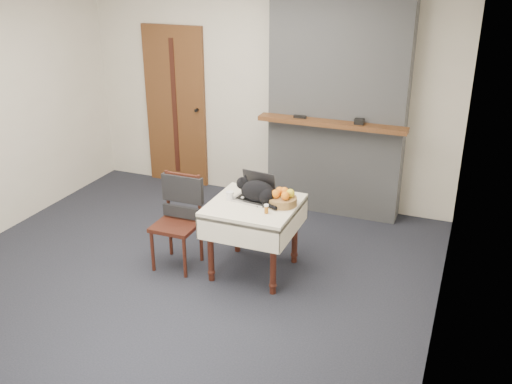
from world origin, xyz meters
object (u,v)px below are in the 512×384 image
laptop (255,192)px  pill_bottle (266,209)px  door (176,107)px  chair (180,208)px  side_table (254,214)px  fruit_basket (283,199)px  cream_jar (230,196)px  cat (258,192)px

laptop → pill_bottle: (0.21, -0.27, -0.02)m
door → chair: door is taller
side_table → laptop: size_ratio=2.21×
side_table → fruit_basket: bearing=14.1°
pill_bottle → side_table: bearing=138.4°
cream_jar → chair: size_ratio=0.09×
laptop → cream_jar: size_ratio=4.46×
pill_bottle → chair: bearing=175.2°
laptop → pill_bottle: 0.34m
side_table → chair: size_ratio=0.87×
side_table → pill_bottle: 0.29m
door → laptop: (1.75, -1.67, -0.24)m
cat → cream_jar: (-0.26, -0.06, -0.06)m
pill_bottle → fruit_basket: fruit_basket is taller
laptop → fruit_basket: bearing=-2.3°
cat → pill_bottle: size_ratio=5.60×
side_table → chair: (-0.72, -0.08, -0.02)m
door → fruit_basket: (2.03, -1.72, -0.24)m
side_table → door: bearing=135.0°
fruit_basket → chair: (-0.97, -0.15, -0.19)m
fruit_basket → pill_bottle: bearing=-107.5°
fruit_basket → chair: bearing=-171.3°
side_table → pill_bottle: pill_bottle is taller
laptop → fruit_basket: size_ratio=1.35×
cat → chair: 0.79m
cream_jar → pill_bottle: pill_bottle is taller
door → cat: door is taller
cream_jar → pill_bottle: (0.41, -0.15, 0.00)m
side_table → cream_jar: (-0.23, -0.01, 0.15)m
chair → laptop: bearing=15.3°
side_table → laptop: bearing=106.5°
pill_bottle → chair: (-0.90, 0.08, -0.17)m
side_table → cat: size_ratio=1.71×
door → pill_bottle: bearing=-44.7°
laptop → door: bearing=142.9°
laptop → cream_jar: laptop is taller
cream_jar → fruit_basket: size_ratio=0.30×
laptop → chair: (-0.69, -0.19, -0.19)m
laptop → cat: laptop is taller
laptop → fruit_basket: (0.28, -0.04, 0.00)m
chair → pill_bottle: bearing=-5.2°
door → pill_bottle: 2.77m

